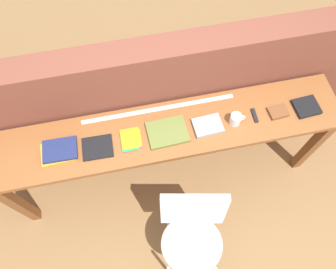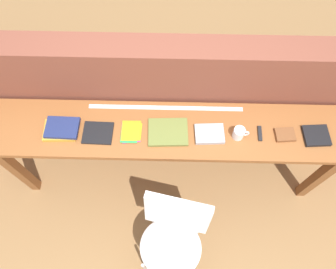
{
  "view_description": "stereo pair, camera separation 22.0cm",
  "coord_description": "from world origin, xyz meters",
  "px_view_note": "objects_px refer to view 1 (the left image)",
  "views": [
    {
      "loc": [
        -0.2,
        -0.7,
        2.88
      ],
      "look_at": [
        0.0,
        0.25,
        0.9
      ],
      "focal_mm": 35.0,
      "sensor_mm": 36.0,
      "label": 1
    },
    {
      "loc": [
        0.02,
        -0.72,
        2.88
      ],
      "look_at": [
        0.0,
        0.25,
        0.9
      ],
      "focal_mm": 35.0,
      "sensor_mm": 36.0,
      "label": 2
    }
  ],
  "objects_px": {
    "leather_journal_brown": "(278,112)",
    "book_repair_rightmost": "(306,107)",
    "book_stack_leftmost": "(59,151)",
    "magazine_cycling": "(98,147)",
    "multitool_folded": "(255,115)",
    "mug": "(236,119)",
    "book_open_centre": "(167,132)",
    "pamphlet_pile_colourful": "(131,140)",
    "chair_white_moulded": "(192,232)"
  },
  "relations": [
    {
      "from": "magazine_cycling",
      "to": "book_open_centre",
      "type": "bearing_deg",
      "value": 3.22
    },
    {
      "from": "multitool_folded",
      "to": "pamphlet_pile_colourful",
      "type": "bearing_deg",
      "value": -179.45
    },
    {
      "from": "mug",
      "to": "chair_white_moulded",
      "type": "bearing_deg",
      "value": -124.93
    },
    {
      "from": "chair_white_moulded",
      "to": "leather_journal_brown",
      "type": "relative_size",
      "value": 6.86
    },
    {
      "from": "mug",
      "to": "magazine_cycling",
      "type": "bearing_deg",
      "value": -179.93
    },
    {
      "from": "pamphlet_pile_colourful",
      "to": "mug",
      "type": "distance_m",
      "value": 0.73
    },
    {
      "from": "chair_white_moulded",
      "to": "leather_journal_brown",
      "type": "bearing_deg",
      "value": 39.91
    },
    {
      "from": "leather_journal_brown",
      "to": "book_repair_rightmost",
      "type": "distance_m",
      "value": 0.21
    },
    {
      "from": "leather_journal_brown",
      "to": "book_repair_rightmost",
      "type": "bearing_deg",
      "value": -5.26
    },
    {
      "from": "magazine_cycling",
      "to": "multitool_folded",
      "type": "xyz_separation_m",
      "value": [
        1.1,
        0.02,
        0.0
      ]
    },
    {
      "from": "chair_white_moulded",
      "to": "book_repair_rightmost",
      "type": "distance_m",
      "value": 1.19
    },
    {
      "from": "book_stack_leftmost",
      "to": "multitool_folded",
      "type": "xyz_separation_m",
      "value": [
        1.35,
        0.01,
        -0.02
      ]
    },
    {
      "from": "book_stack_leftmost",
      "to": "book_repair_rightmost",
      "type": "relative_size",
      "value": 1.43
    },
    {
      "from": "book_stack_leftmost",
      "to": "multitool_folded",
      "type": "distance_m",
      "value": 1.35
    },
    {
      "from": "book_stack_leftmost",
      "to": "pamphlet_pile_colourful",
      "type": "relative_size",
      "value": 1.43
    },
    {
      "from": "book_stack_leftmost",
      "to": "mug",
      "type": "height_order",
      "value": "mug"
    },
    {
      "from": "pamphlet_pile_colourful",
      "to": "book_repair_rightmost",
      "type": "height_order",
      "value": "book_repair_rightmost"
    },
    {
      "from": "pamphlet_pile_colourful",
      "to": "multitool_folded",
      "type": "relative_size",
      "value": 1.56
    },
    {
      "from": "chair_white_moulded",
      "to": "book_repair_rightmost",
      "type": "relative_size",
      "value": 5.23
    },
    {
      "from": "chair_white_moulded",
      "to": "magazine_cycling",
      "type": "distance_m",
      "value": 0.88
    },
    {
      "from": "multitool_folded",
      "to": "book_open_centre",
      "type": "bearing_deg",
      "value": -179.43
    },
    {
      "from": "book_stack_leftmost",
      "to": "book_repair_rightmost",
      "type": "distance_m",
      "value": 1.73
    },
    {
      "from": "magazine_cycling",
      "to": "leather_journal_brown",
      "type": "distance_m",
      "value": 1.27
    },
    {
      "from": "book_stack_leftmost",
      "to": "magazine_cycling",
      "type": "bearing_deg",
      "value": -3.54
    },
    {
      "from": "multitool_folded",
      "to": "book_repair_rightmost",
      "type": "relative_size",
      "value": 0.64
    },
    {
      "from": "magazine_cycling",
      "to": "mug",
      "type": "xyz_separation_m",
      "value": [
        0.95,
        0.0,
        0.04
      ]
    },
    {
      "from": "book_stack_leftmost",
      "to": "mug",
      "type": "distance_m",
      "value": 1.2
    },
    {
      "from": "pamphlet_pile_colourful",
      "to": "book_stack_leftmost",
      "type": "bearing_deg",
      "value": 179.7
    },
    {
      "from": "chair_white_moulded",
      "to": "book_stack_leftmost",
      "type": "bearing_deg",
      "value": 141.12
    },
    {
      "from": "multitool_folded",
      "to": "book_repair_rightmost",
      "type": "distance_m",
      "value": 0.38
    },
    {
      "from": "pamphlet_pile_colourful",
      "to": "book_open_centre",
      "type": "xyz_separation_m",
      "value": [
        0.25,
        0.0,
        0.0
      ]
    },
    {
      "from": "chair_white_moulded",
      "to": "magazine_cycling",
      "type": "relative_size",
      "value": 4.41
    },
    {
      "from": "multitool_folded",
      "to": "book_repair_rightmost",
      "type": "xyz_separation_m",
      "value": [
        0.38,
        -0.01,
        0.0
      ]
    },
    {
      "from": "book_stack_leftmost",
      "to": "leather_journal_brown",
      "type": "distance_m",
      "value": 1.52
    },
    {
      "from": "book_open_centre",
      "to": "leather_journal_brown",
      "type": "relative_size",
      "value": 2.06
    },
    {
      "from": "chair_white_moulded",
      "to": "mug",
      "type": "xyz_separation_m",
      "value": [
        0.43,
        0.61,
        0.4
      ]
    },
    {
      "from": "chair_white_moulded",
      "to": "multitool_folded",
      "type": "xyz_separation_m",
      "value": [
        0.58,
        0.63,
        0.36
      ]
    },
    {
      "from": "book_stack_leftmost",
      "to": "magazine_cycling",
      "type": "xyz_separation_m",
      "value": [
        0.25,
        -0.02,
        -0.02
      ]
    },
    {
      "from": "magazine_cycling",
      "to": "mug",
      "type": "height_order",
      "value": "mug"
    },
    {
      "from": "mug",
      "to": "leather_journal_brown",
      "type": "xyz_separation_m",
      "value": [
        0.32,
        0.01,
        -0.03
      ]
    },
    {
      "from": "pamphlet_pile_colourful",
      "to": "leather_journal_brown",
      "type": "height_order",
      "value": "leather_journal_brown"
    },
    {
      "from": "chair_white_moulded",
      "to": "magazine_cycling",
      "type": "bearing_deg",
      "value": 130.83
    },
    {
      "from": "leather_journal_brown",
      "to": "book_repair_rightmost",
      "type": "relative_size",
      "value": 0.76
    },
    {
      "from": "mug",
      "to": "multitool_folded",
      "type": "distance_m",
      "value": 0.16
    },
    {
      "from": "chair_white_moulded",
      "to": "mug",
      "type": "relative_size",
      "value": 8.1
    },
    {
      "from": "chair_white_moulded",
      "to": "multitool_folded",
      "type": "distance_m",
      "value": 0.93
    },
    {
      "from": "magazine_cycling",
      "to": "multitool_folded",
      "type": "height_order",
      "value": "multitool_folded"
    },
    {
      "from": "pamphlet_pile_colourful",
      "to": "book_open_centre",
      "type": "bearing_deg",
      "value": 0.49
    },
    {
      "from": "magazine_cycling",
      "to": "multitool_folded",
      "type": "bearing_deg",
      "value": 2.52
    },
    {
      "from": "chair_white_moulded",
      "to": "book_repair_rightmost",
      "type": "bearing_deg",
      "value": 33.02
    }
  ]
}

